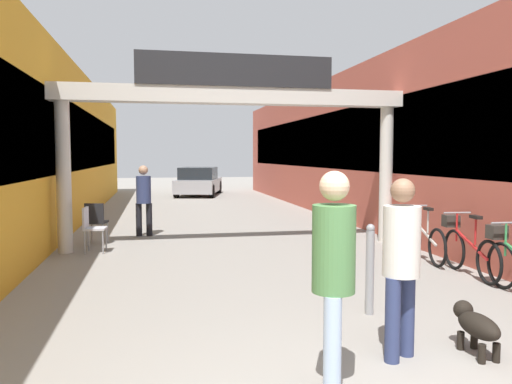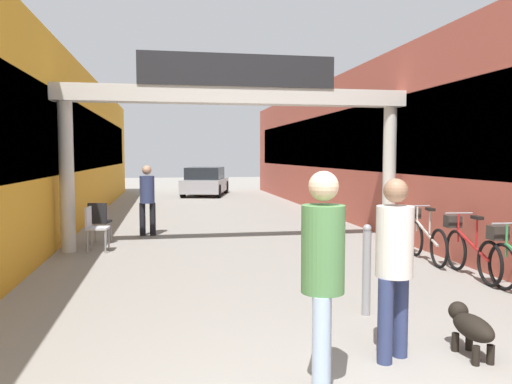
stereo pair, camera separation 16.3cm
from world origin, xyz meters
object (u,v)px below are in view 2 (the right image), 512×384
object	(u,v)px
pedestrian_with_dog	(394,257)
dog_on_leash	(470,326)
cafe_chair_aluminium_nearer	(94,225)
parked_car_silver	(205,182)
pedestrian_companion	(323,268)
bicycle_silver_farthest	(424,236)
bollard_post_metal	(367,269)
cafe_chair_black_farther	(99,219)
bicycle_red_third	(468,249)
pedestrian_carrying_crate	(147,196)

from	to	relation	value
pedestrian_with_dog	dog_on_leash	distance (m)	1.02
cafe_chair_aluminium_nearer	parked_car_silver	size ratio (longest dim) A/B	0.21
pedestrian_companion	dog_on_leash	world-z (taller)	pedestrian_companion
bicycle_silver_farthest	bollard_post_metal	distance (m)	3.54
pedestrian_companion	dog_on_leash	size ratio (longest dim) A/B	2.85
cafe_chair_black_farther	parked_car_silver	world-z (taller)	parked_car_silver
bicycle_red_third	bicycle_silver_farthest	world-z (taller)	same
pedestrian_carrying_crate	bicycle_red_third	xyz separation A→B (m)	(5.11, -4.93, -0.51)
pedestrian_carrying_crate	bicycle_red_third	distance (m)	7.12
pedestrian_with_dog	cafe_chair_black_farther	distance (m)	7.63
pedestrian_with_dog	bollard_post_metal	distance (m)	1.37
cafe_chair_black_farther	bicycle_silver_farthest	bearing A→B (deg)	-24.71
bicycle_red_third	parked_car_silver	xyz separation A→B (m)	(-2.85, 16.67, 0.21)
dog_on_leash	pedestrian_with_dog	bearing A→B (deg)	177.27
bollard_post_metal	pedestrian_with_dog	bearing A→B (deg)	-101.96
pedestrian_with_dog	parked_car_silver	world-z (taller)	pedestrian_with_dog
bicycle_silver_farthest	parked_car_silver	size ratio (longest dim) A/B	0.39
dog_on_leash	cafe_chair_black_farther	xyz separation A→B (m)	(-4.25, 6.81, 0.26)
bollard_post_metal	cafe_chair_black_farther	bearing A→B (deg)	124.36
bicycle_silver_farthest	cafe_chair_aluminium_nearer	distance (m)	6.27
parked_car_silver	cafe_chair_black_farther	bearing A→B (deg)	-104.28
pedestrian_carrying_crate	bicycle_silver_farthest	distance (m)	6.28
pedestrian_carrying_crate	parked_car_silver	size ratio (longest dim) A/B	0.39
cafe_chair_aluminium_nearer	parked_car_silver	distance (m)	13.97
pedestrian_with_dog	pedestrian_carrying_crate	distance (m)	8.14
pedestrian_carrying_crate	bollard_post_metal	bearing A→B (deg)	-66.73
pedestrian_companion	bicycle_silver_farthest	distance (m)	5.69
dog_on_leash	cafe_chair_black_farther	distance (m)	8.03
bicycle_silver_farthest	parked_car_silver	world-z (taller)	parked_car_silver
pedestrian_companion	dog_on_leash	distance (m)	1.85
pedestrian_companion	bicycle_red_third	size ratio (longest dim) A/B	1.05
bicycle_red_third	bollard_post_metal	size ratio (longest dim) A/B	1.55
dog_on_leash	bollard_post_metal	bearing A→B (deg)	110.61
cafe_chair_aluminium_nearer	cafe_chair_black_farther	xyz separation A→B (m)	(-0.01, 0.89, 0.00)
pedestrian_carrying_crate	cafe_chair_black_farther	bearing A→B (deg)	-135.21
pedestrian_carrying_crate	bicycle_silver_farthest	size ratio (longest dim) A/B	0.99
pedestrian_companion	cafe_chair_aluminium_nearer	size ratio (longest dim) A/B	2.00
pedestrian_carrying_crate	dog_on_leash	distance (m)	8.46
pedestrian_companion	parked_car_silver	size ratio (longest dim) A/B	0.41
pedestrian_with_dog	bicycle_silver_farthest	bearing A→B (deg)	57.95
cafe_chair_black_farther	parked_car_silver	xyz separation A→B (m)	(3.23, 12.71, 0.10)
bicycle_red_third	bicycle_silver_farthest	bearing A→B (deg)	94.24
pedestrian_companion	bollard_post_metal	world-z (taller)	pedestrian_companion
dog_on_leash	cafe_chair_black_farther	world-z (taller)	cafe_chair_black_farther
dog_on_leash	bicycle_silver_farthest	distance (m)	4.41
pedestrian_companion	dog_on_leash	bearing A→B (deg)	17.28
pedestrian_carrying_crate	dog_on_leash	world-z (taller)	pedestrian_carrying_crate
bollard_post_metal	parked_car_silver	xyz separation A→B (m)	(-0.52, 18.20, 0.09)
bicycle_red_third	cafe_chair_black_farther	world-z (taller)	bicycle_red_third
dog_on_leash	cafe_chair_aluminium_nearer	xyz separation A→B (m)	(-4.24, 5.92, 0.26)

